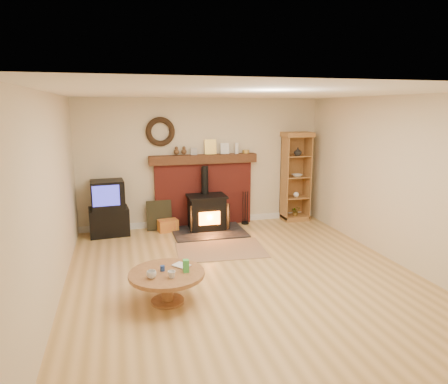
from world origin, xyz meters
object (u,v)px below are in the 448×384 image
object	(u,v)px
coffee_table	(167,278)
tv_unit	(108,209)
curio_cabinet	(295,177)
wood_stove	(207,213)

from	to	relation	value
coffee_table	tv_unit	bearing A→B (deg)	103.65
tv_unit	curio_cabinet	bearing A→B (deg)	1.26
wood_stove	curio_cabinet	size ratio (longest dim) A/B	0.73
wood_stove	coffee_table	distance (m)	3.06
wood_stove	coffee_table	world-z (taller)	wood_stove
wood_stove	coffee_table	bearing A→B (deg)	-112.01
tv_unit	coffee_table	bearing A→B (deg)	-76.35
tv_unit	coffee_table	distance (m)	3.13
curio_cabinet	wood_stove	bearing A→B (deg)	-172.06
curio_cabinet	coffee_table	distance (m)	4.49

